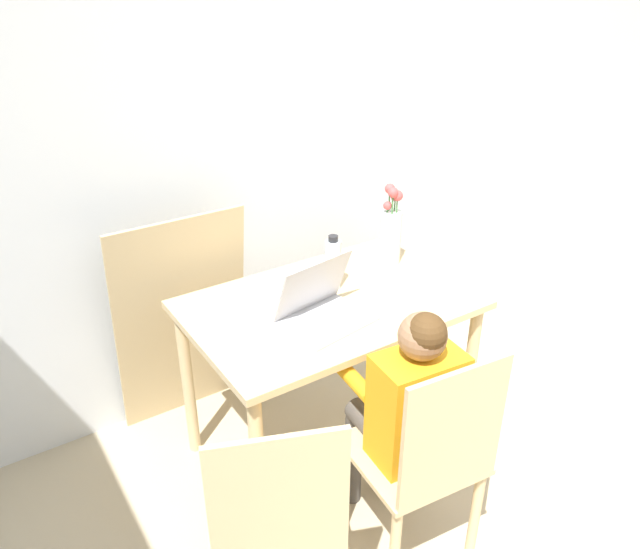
% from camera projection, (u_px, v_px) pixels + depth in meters
% --- Properties ---
extents(wall_back, '(6.40, 0.05, 2.50)m').
position_uv_depth(wall_back, '(294.00, 131.00, 2.89)').
color(wall_back, silver).
rests_on(wall_back, ground_plane).
extents(dining_table, '(1.12, 0.74, 0.76)m').
position_uv_depth(dining_table, '(329.00, 323.00, 2.52)').
color(dining_table, '#D6B784').
rests_on(dining_table, ground_plane).
extents(chair_occupied, '(0.44, 0.44, 0.93)m').
position_uv_depth(chair_occupied, '(425.00, 460.00, 2.09)').
color(chair_occupied, '#D6B784').
rests_on(chair_occupied, ground_plane).
extents(chair_spare, '(0.52, 0.52, 0.93)m').
position_uv_depth(chair_spare, '(275.00, 525.00, 1.86)').
color(chair_spare, '#D6B784').
rests_on(chair_spare, ground_plane).
extents(person_seated, '(0.34, 0.45, 1.02)m').
position_uv_depth(person_seated, '(406.00, 403.00, 2.12)').
color(person_seated, orange).
rests_on(person_seated, ground_plane).
extents(laptop, '(0.36, 0.29, 0.24)m').
position_uv_depth(laptop, '(321.00, 306.00, 2.33)').
color(laptop, '#B2B2B7').
rests_on(laptop, dining_table).
extents(flower_vase, '(0.09, 0.09, 0.36)m').
position_uv_depth(flower_vase, '(391.00, 231.00, 2.71)').
color(flower_vase, silver).
rests_on(flower_vase, dining_table).
extents(water_bottle, '(0.07, 0.07, 0.23)m').
position_uv_depth(water_bottle, '(333.00, 264.00, 2.52)').
color(water_bottle, silver).
rests_on(water_bottle, dining_table).
extents(cardboard_panel, '(0.60, 0.16, 1.04)m').
position_uv_depth(cardboard_panel, '(182.00, 321.00, 2.80)').
color(cardboard_panel, tan).
rests_on(cardboard_panel, ground_plane).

